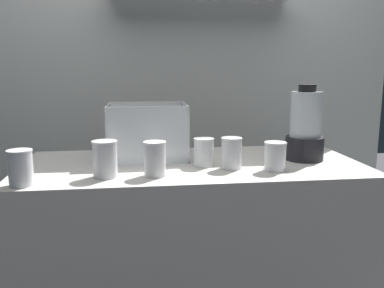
{
  "coord_description": "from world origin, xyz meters",
  "views": [
    {
      "loc": [
        -0.22,
        -1.65,
        1.3
      ],
      "look_at": [
        0.0,
        0.0,
        0.98
      ],
      "focal_mm": 38.4,
      "sensor_mm": 36.0,
      "label": 1
    }
  ],
  "objects": [
    {
      "name": "juice_cup_orange_rightmost",
      "position": [
        0.3,
        -0.17,
        0.95
      ],
      "size": [
        0.09,
        0.09,
        0.11
      ],
      "color": "white",
      "rests_on": "counter"
    },
    {
      "name": "blender_pitcher",
      "position": [
        0.49,
        0.0,
        1.04
      ],
      "size": [
        0.16,
        0.16,
        0.32
      ],
      "color": "black",
      "rests_on": "counter"
    },
    {
      "name": "counter",
      "position": [
        0.0,
        0.0,
        0.45
      ],
      "size": [
        1.4,
        0.64,
        0.9
      ],
      "primitive_type": "cube",
      "color": "beige",
      "rests_on": "ground_plane"
    },
    {
      "name": "juice_cup_carrot_left",
      "position": [
        -0.34,
        -0.18,
        0.96
      ],
      "size": [
        0.09,
        0.09,
        0.13
      ],
      "color": "white",
      "rests_on": "counter"
    },
    {
      "name": "juice_cup_carrot_far_right",
      "position": [
        0.14,
        -0.12,
        0.95
      ],
      "size": [
        0.08,
        0.08,
        0.12
      ],
      "color": "white",
      "rests_on": "counter"
    },
    {
      "name": "carrot_display_bin",
      "position": [
        -0.18,
        0.12,
        0.97
      ],
      "size": [
        0.34,
        0.24,
        0.24
      ],
      "color": "white",
      "rests_on": "counter"
    },
    {
      "name": "back_wall_unit",
      "position": [
        0.0,
        0.77,
        1.26
      ],
      "size": [
        2.6,
        0.24,
        2.5
      ],
      "color": "silver",
      "rests_on": "ground_plane"
    },
    {
      "name": "juice_cup_beet_middle",
      "position": [
        -0.16,
        -0.19,
        0.96
      ],
      "size": [
        0.08,
        0.08,
        0.13
      ],
      "color": "white",
      "rests_on": "counter"
    },
    {
      "name": "juice_cup_orange_far_left",
      "position": [
        -0.61,
        -0.25,
        0.96
      ],
      "size": [
        0.08,
        0.08,
        0.12
      ],
      "color": "white",
      "rests_on": "counter"
    },
    {
      "name": "juice_cup_pomegranate_right",
      "position": [
        0.04,
        -0.06,
        0.95
      ],
      "size": [
        0.08,
        0.08,
        0.11
      ],
      "color": "white",
      "rests_on": "counter"
    }
  ]
}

